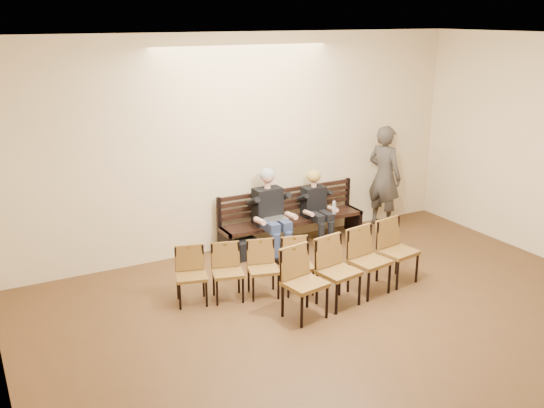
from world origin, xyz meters
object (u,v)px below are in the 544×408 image
at_px(seated_woman, 316,211).
at_px(bench, 293,231).
at_px(seated_man, 270,211).
at_px(laptop, 276,220).
at_px(passerby, 385,169).
at_px(chair_row_front, 246,271).
at_px(bag, 246,249).
at_px(water_bottle, 334,214).
at_px(chair_row_back, 354,267).

bearing_deg(seated_woman, bench, 163.03).
relative_size(seated_man, seated_woman, 1.22).
bearing_deg(seated_woman, seated_man, 180.00).
xyz_separation_m(laptop, passerby, (2.41, 0.30, 0.50)).
distance_m(laptop, chair_row_front, 1.69).
bearing_deg(bag, laptop, -6.23).
bearing_deg(seated_woman, laptop, -171.32).
bearing_deg(passerby, chair_row_front, 97.50).
distance_m(bench, passerby, 2.13).
bearing_deg(passerby, bag, 78.93).
bearing_deg(seated_man, water_bottle, -15.24).
distance_m(bench, bag, 0.99).
xyz_separation_m(bench, chair_row_back, (-0.31, -2.21, 0.24)).
height_order(bench, seated_man, seated_man).
bearing_deg(seated_woman, chair_row_front, -145.67).
distance_m(seated_man, laptop, 0.18).
bearing_deg(seated_woman, passerby, 6.20).
bearing_deg(water_bottle, passerby, 18.11).
bearing_deg(chair_row_back, water_bottle, 54.65).
distance_m(bench, laptop, 0.63).
bearing_deg(passerby, water_bottle, 92.28).
height_order(bag, chair_row_front, chair_row_front).
height_order(laptop, chair_row_back, chair_row_back).
relative_size(seated_woman, chair_row_front, 0.60).
height_order(seated_man, chair_row_front, seated_man).
distance_m(bag, passerby, 3.07).
bearing_deg(chair_row_back, laptop, 84.65).
height_order(seated_man, bag, seated_man).
relative_size(bench, seated_woman, 2.30).
height_order(bench, chair_row_front, chair_row_front).
bearing_deg(laptop, bag, -174.76).
height_order(bench, passerby, passerby).
relative_size(bag, chair_row_back, 0.18).
xyz_separation_m(bag, chair_row_back, (0.66, -2.02, 0.32)).
bearing_deg(passerby, laptop, 81.25).
xyz_separation_m(seated_man, bag, (-0.48, -0.07, -0.54)).
xyz_separation_m(seated_man, chair_row_front, (-1.11, -1.36, -0.30)).
xyz_separation_m(bag, passerby, (2.92, 0.24, 0.92)).
bearing_deg(water_bottle, seated_woman, 119.86).
bearing_deg(passerby, seated_woman, 80.37).
bearing_deg(chair_row_front, passerby, 38.15).
relative_size(laptop, passerby, 0.16).
bearing_deg(water_bottle, seated_man, 164.76).
bearing_deg(seated_man, bag, -171.18).
height_order(seated_woman, chair_row_front, seated_woman).
relative_size(bench, chair_row_back, 1.15).
xyz_separation_m(laptop, chair_row_front, (-1.14, -1.23, -0.19)).
bearing_deg(chair_row_front, bag, 78.71).
relative_size(bench, bag, 6.38).
bearing_deg(chair_row_front, laptop, 61.97).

